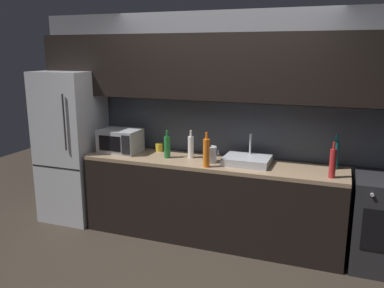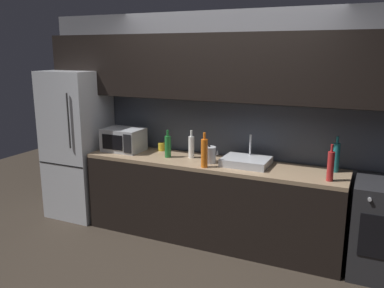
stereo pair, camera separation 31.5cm
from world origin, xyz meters
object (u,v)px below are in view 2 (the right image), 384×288
at_px(wine_bottle_teal, 336,157).
at_px(wine_bottle_green, 168,146).
at_px(microwave, 124,140).
at_px(wine_bottle_white, 191,147).
at_px(wine_bottle_orange, 204,153).
at_px(wine_bottle_red, 331,166).
at_px(kettle, 209,155).
at_px(mug_yellow, 162,147).
at_px(refrigerator, 78,144).

relative_size(wine_bottle_teal, wine_bottle_green, 1.15).
distance_m(microwave, wine_bottle_white, 0.87).
xyz_separation_m(wine_bottle_green, wine_bottle_orange, (0.53, -0.20, 0.03)).
bearing_deg(wine_bottle_red, wine_bottle_teal, 87.17).
distance_m(wine_bottle_red, wine_bottle_white, 1.52).
bearing_deg(kettle, wine_bottle_orange, -82.48).
bearing_deg(wine_bottle_white, wine_bottle_teal, 3.91).
height_order(wine_bottle_teal, mug_yellow, wine_bottle_teal).
distance_m(refrigerator, wine_bottle_white, 1.55).
height_order(refrigerator, microwave, refrigerator).
height_order(wine_bottle_red, wine_bottle_green, wine_bottle_red).
relative_size(kettle, mug_yellow, 2.11).
relative_size(kettle, wine_bottle_white, 0.63).
bearing_deg(kettle, mug_yellow, 160.68).
bearing_deg(wine_bottle_orange, refrigerator, 173.02).
bearing_deg(wine_bottle_orange, kettle, 97.52).
relative_size(microwave, kettle, 2.35).
height_order(refrigerator, wine_bottle_orange, refrigerator).
distance_m(wine_bottle_red, mug_yellow, 2.00).
distance_m(microwave, kettle, 1.13).
height_order(kettle, wine_bottle_teal, wine_bottle_teal).
bearing_deg(wine_bottle_green, kettle, -0.82).
height_order(wine_bottle_green, mug_yellow, wine_bottle_green).
xyz_separation_m(microwave, kettle, (1.12, -0.05, -0.05)).
height_order(wine_bottle_red, wine_bottle_teal, wine_bottle_teal).
xyz_separation_m(refrigerator, wine_bottle_red, (3.05, -0.15, 0.13)).
xyz_separation_m(wine_bottle_teal, wine_bottle_green, (-1.77, -0.20, -0.02)).
relative_size(refrigerator, kettle, 9.38).
height_order(microwave, wine_bottle_green, wine_bottle_green).
bearing_deg(kettle, wine_bottle_teal, 9.26).
bearing_deg(microwave, wine_bottle_white, 3.20).
bearing_deg(wine_bottle_green, wine_bottle_red, -3.99).
relative_size(wine_bottle_orange, mug_yellow, 3.92).
bearing_deg(wine_bottle_white, mug_yellow, 162.06).
height_order(wine_bottle_orange, mug_yellow, wine_bottle_orange).
bearing_deg(wine_bottle_teal, wine_bottle_red, -92.83).
height_order(refrigerator, wine_bottle_red, refrigerator).
xyz_separation_m(refrigerator, kettle, (1.80, -0.04, 0.07)).
height_order(wine_bottle_white, wine_bottle_teal, wine_bottle_teal).
relative_size(refrigerator, wine_bottle_orange, 5.05).
bearing_deg(wine_bottle_green, wine_bottle_white, 21.06).
bearing_deg(refrigerator, wine_bottle_orange, -6.98).
bearing_deg(wine_bottle_orange, wine_bottle_green, 159.61).
bearing_deg(wine_bottle_teal, mug_yellow, 178.70).
height_order(microwave, wine_bottle_red, wine_bottle_red).
distance_m(kettle, wine_bottle_orange, 0.20).
relative_size(refrigerator, microwave, 3.99).
distance_m(wine_bottle_green, mug_yellow, 0.33).
relative_size(microwave, wine_bottle_orange, 1.27).
bearing_deg(refrigerator, wine_bottle_green, -1.23).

